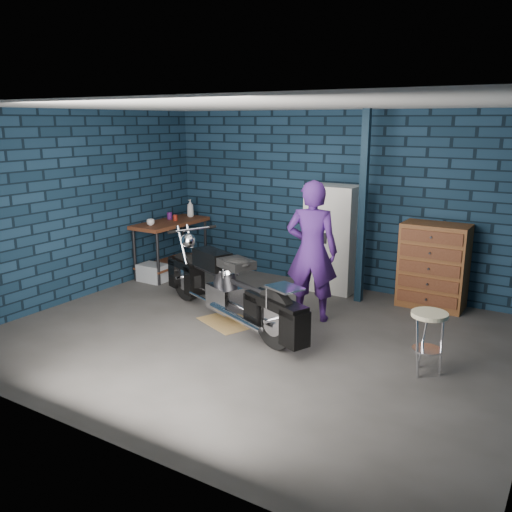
{
  "coord_description": "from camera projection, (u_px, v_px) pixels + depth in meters",
  "views": [
    {
      "loc": [
        3.21,
        -5.19,
        2.55
      ],
      "look_at": [
        -0.18,
        0.3,
        0.92
      ],
      "focal_mm": 38.0,
      "sensor_mm": 36.0,
      "label": 1
    }
  ],
  "objects": [
    {
      "name": "ground",
      "position": [
        256.0,
        337.0,
        6.54
      ],
      "size": [
        6.0,
        6.0,
        0.0
      ],
      "primitive_type": "plane",
      "color": "#464442",
      "rests_on": "ground"
    },
    {
      "name": "room_walls",
      "position": [
        280.0,
        175.0,
        6.53
      ],
      "size": [
        6.02,
        5.01,
        2.71
      ],
      "color": "#0E2131",
      "rests_on": "ground"
    },
    {
      "name": "support_post",
      "position": [
        363.0,
        209.0,
        7.54
      ],
      "size": [
        0.1,
        0.1,
        2.7
      ],
      "primitive_type": "cube",
      "color": "#112536",
      "rests_on": "ground"
    },
    {
      "name": "workbench",
      "position": [
        171.0,
        248.0,
        9.14
      ],
      "size": [
        0.6,
        1.4,
        0.91
      ],
      "primitive_type": "cube",
      "color": "#5B2F1B",
      "rests_on": "ground"
    },
    {
      "name": "drip_mat",
      "position": [
        228.0,
        322.0,
        7.03
      ],
      "size": [
        0.88,
        0.79,
        0.01
      ],
      "primitive_type": "cube",
      "rotation": [
        0.0,
        0.0,
        -0.4
      ],
      "color": "brown",
      "rests_on": "ground"
    },
    {
      "name": "motorcycle",
      "position": [
        228.0,
        281.0,
        6.89
      ],
      "size": [
        2.57,
        1.6,
        1.1
      ],
      "primitive_type": null,
      "rotation": [
        0.0,
        0.0,
        -0.4
      ],
      "color": "black",
      "rests_on": "ground"
    },
    {
      "name": "person",
      "position": [
        312.0,
        251.0,
        6.94
      ],
      "size": [
        0.76,
        0.61,
        1.83
      ],
      "primitive_type": "imported",
      "rotation": [
        0.0,
        0.0,
        3.42
      ],
      "color": "#401C6A",
      "rests_on": "ground"
    },
    {
      "name": "storage_bin",
      "position": [
        153.0,
        273.0,
        8.79
      ],
      "size": [
        0.45,
        0.32,
        0.28
      ],
      "primitive_type": "cube",
      "color": "#95989D",
      "rests_on": "ground"
    },
    {
      "name": "locker",
      "position": [
        332.0,
        239.0,
        8.19
      ],
      "size": [
        0.75,
        0.54,
        1.61
      ],
      "primitive_type": "cube",
      "color": "silver",
      "rests_on": "ground"
    },
    {
      "name": "tool_chest",
      "position": [
        433.0,
        266.0,
        7.47
      ],
      "size": [
        0.89,
        0.49,
        1.18
      ],
      "primitive_type": "cube",
      "color": "brown",
      "rests_on": "ground"
    },
    {
      "name": "shop_stool",
      "position": [
        427.0,
        343.0,
        5.52
      ],
      "size": [
        0.37,
        0.37,
        0.67
      ],
      "primitive_type": null,
      "rotation": [
        0.0,
        0.0,
        0.02
      ],
      "color": "#BFB791",
      "rests_on": "ground"
    },
    {
      "name": "cup_a",
      "position": [
        151.0,
        222.0,
        8.66
      ],
      "size": [
        0.15,
        0.15,
        0.1
      ],
      "primitive_type": "imported",
      "rotation": [
        0.0,
        0.0,
        0.18
      ],
      "color": "#BFB791",
      "rests_on": "workbench"
    },
    {
      "name": "mug_purple",
      "position": [
        170.0,
        216.0,
        9.2
      ],
      "size": [
        0.1,
        0.1,
        0.12
      ],
      "primitive_type": "cylinder",
      "rotation": [
        0.0,
        0.0,
        0.18
      ],
      "color": "#4F1861",
      "rests_on": "workbench"
    },
    {
      "name": "mug_red",
      "position": [
        175.0,
        218.0,
        9.06
      ],
      "size": [
        0.1,
        0.1,
        0.1
      ],
      "primitive_type": "cylinder",
      "rotation": [
        0.0,
        0.0,
        -0.41
      ],
      "color": "maroon",
      "rests_on": "workbench"
    },
    {
      "name": "bottle",
      "position": [
        190.0,
        208.0,
        9.41
      ],
      "size": [
        0.13,
        0.13,
        0.3
      ],
      "primitive_type": "imported",
      "rotation": [
        0.0,
        0.0,
        0.09
      ],
      "color": "#95989D",
      "rests_on": "workbench"
    }
  ]
}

